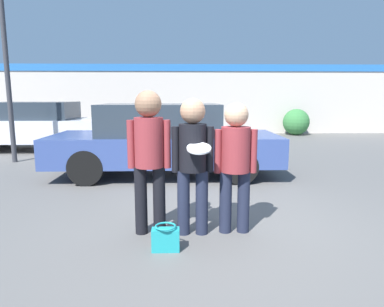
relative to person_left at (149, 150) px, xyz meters
name	(u,v)px	position (x,y,z in m)	size (l,w,h in m)	color
ground_plane	(219,223)	(0.87, 0.30, -1.03)	(56.00, 56.00, 0.00)	#5B5956
storefront_building	(192,99)	(0.87, 11.38, 0.52)	(24.00, 0.22, 3.04)	beige
person_left	(149,150)	(0.00, 0.00, 0.00)	(0.51, 0.34, 1.72)	black
person_middle_with_frisbee	(193,156)	(0.51, -0.04, -0.07)	(0.50, 0.54, 1.63)	#1E2338
person_right	(235,158)	(1.03, 0.01, -0.10)	(0.52, 0.35, 1.59)	#1E2338
parked_car_near	(164,140)	(0.01, 3.17, -0.28)	(4.69, 1.89, 1.50)	#334784
parked_car_far	(36,126)	(-4.14, 6.77, -0.27)	(4.79, 1.90, 1.49)	silver
shrub	(296,122)	(5.34, 10.63, -0.47)	(1.13, 1.13, 1.13)	#387A3D
handbag	(166,238)	(0.21, -0.49, -0.89)	(0.30, 0.23, 0.29)	teal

